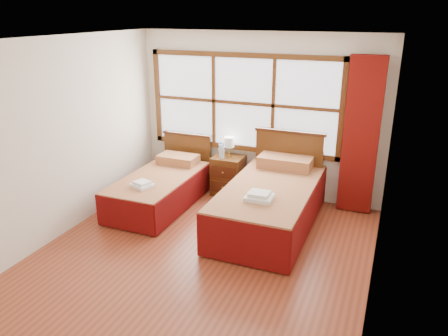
% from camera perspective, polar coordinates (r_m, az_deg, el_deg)
% --- Properties ---
extents(floor, '(4.50, 4.50, 0.00)m').
position_cam_1_polar(floor, '(5.54, -3.12, -11.53)').
color(floor, brown).
rests_on(floor, ground).
extents(ceiling, '(4.50, 4.50, 0.00)m').
position_cam_1_polar(ceiling, '(4.73, -3.73, 16.42)').
color(ceiling, white).
rests_on(ceiling, wall_back).
extents(wall_back, '(4.00, 0.00, 4.00)m').
position_cam_1_polar(wall_back, '(7.01, 4.53, 6.77)').
color(wall_back, silver).
rests_on(wall_back, floor).
extents(wall_left, '(0.00, 4.50, 4.50)m').
position_cam_1_polar(wall_left, '(6.08, -20.73, 3.50)').
color(wall_left, silver).
rests_on(wall_left, floor).
extents(wall_right, '(0.00, 4.50, 4.50)m').
position_cam_1_polar(wall_right, '(4.55, 20.06, -1.76)').
color(wall_right, silver).
rests_on(wall_right, floor).
extents(window, '(3.16, 0.06, 1.56)m').
position_cam_1_polar(window, '(7.00, 2.51, 8.48)').
color(window, white).
rests_on(window, wall_back).
extents(curtain, '(0.50, 0.16, 2.30)m').
position_cam_1_polar(curtain, '(6.61, 17.46, 3.94)').
color(curtain, maroon).
rests_on(curtain, wall_back).
extents(bed_left, '(0.95, 1.97, 0.92)m').
position_cam_1_polar(bed_left, '(6.88, -8.24, -2.55)').
color(bed_left, '#401E0D').
rests_on(bed_left, floor).
extents(bed_right, '(1.17, 2.28, 1.15)m').
position_cam_1_polar(bed_right, '(6.20, 6.16, -4.36)').
color(bed_right, '#401E0D').
rests_on(bed_right, floor).
extents(nightstand, '(0.48, 0.48, 0.64)m').
position_cam_1_polar(nightstand, '(7.19, 0.53, -0.97)').
color(nightstand, '#552F12').
rests_on(nightstand, floor).
extents(towels_left, '(0.35, 0.33, 0.08)m').
position_cam_1_polar(towels_left, '(6.38, -10.63, -2.12)').
color(towels_left, white).
rests_on(towels_left, bed_left).
extents(towels_right, '(0.35, 0.31, 0.10)m').
position_cam_1_polar(towels_right, '(5.58, 4.64, -3.71)').
color(towels_right, white).
rests_on(towels_right, bed_right).
extents(lamp, '(0.16, 0.16, 0.32)m').
position_cam_1_polar(lamp, '(7.06, 0.68, 3.32)').
color(lamp, '#B6963A').
rests_on(lamp, nightstand).
extents(bottle_near, '(0.07, 0.07, 0.25)m').
position_cam_1_polar(bottle_near, '(7.03, -0.41, 2.31)').
color(bottle_near, '#ACC9DD').
rests_on(bottle_near, nightstand).
extents(bottle_far, '(0.06, 0.06, 0.22)m').
position_cam_1_polar(bottle_far, '(6.98, -0.20, 2.05)').
color(bottle_far, '#ACC9DD').
rests_on(bottle_far, nightstand).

